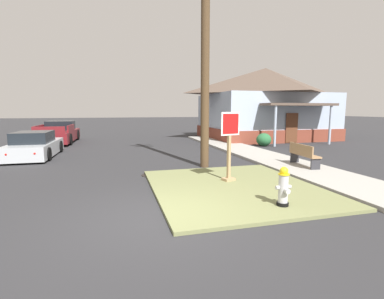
# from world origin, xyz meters

# --- Properties ---
(ground_plane) EXTENTS (160.00, 160.00, 0.00)m
(ground_plane) POSITION_xyz_m (0.00, 0.00, 0.00)
(ground_plane) COLOR #2B2B2D
(grass_corner_patch) EXTENTS (4.64, 5.28, 0.08)m
(grass_corner_patch) POSITION_xyz_m (2.43, 1.72, 0.04)
(grass_corner_patch) COLOR olive
(grass_corner_patch) RESTS_ON ground
(sidewalk_strip) EXTENTS (2.20, 19.54, 0.12)m
(sidewalk_strip) POSITION_xyz_m (5.95, 6.61, 0.06)
(sidewalk_strip) COLOR #9E9B93
(sidewalk_strip) RESTS_ON ground
(fire_hydrant) EXTENTS (0.38, 0.34, 0.91)m
(fire_hydrant) POSITION_xyz_m (2.83, -0.16, 0.51)
(fire_hydrant) COLOR black
(fire_hydrant) RESTS_ON grass_corner_patch
(stop_sign) EXTENTS (0.68, 0.37, 2.13)m
(stop_sign) POSITION_xyz_m (2.53, 2.33, 1.11)
(stop_sign) COLOR #A3845B
(stop_sign) RESTS_ON grass_corner_patch
(manhole_cover) EXTENTS (0.70, 0.70, 0.02)m
(manhole_cover) POSITION_xyz_m (0.32, 4.02, 0.01)
(manhole_cover) COLOR black
(manhole_cover) RESTS_ON ground
(parked_sedan_silver) EXTENTS (1.91, 4.43, 1.25)m
(parked_sedan_silver) POSITION_xyz_m (-4.63, 9.32, 0.54)
(parked_sedan_silver) COLOR #ADB2B7
(parked_sedan_silver) RESTS_ON ground
(pickup_truck_maroon) EXTENTS (2.24, 5.57, 1.48)m
(pickup_truck_maroon) POSITION_xyz_m (-4.66, 15.61, 0.62)
(pickup_truck_maroon) COLOR maroon
(pickup_truck_maroon) RESTS_ON ground
(street_bench) EXTENTS (0.56, 1.63, 0.85)m
(street_bench) POSITION_xyz_m (6.13, 3.56, 0.59)
(street_bench) COLOR #93704C
(street_bench) RESTS_ON sidewalk_strip
(utility_pole) EXTENTS (1.33, 0.33, 8.94)m
(utility_pole) POSITION_xyz_m (2.56, 4.93, 4.59)
(utility_pole) COLOR #4C3823
(utility_pole) RESTS_ON ground
(corner_house) EXTENTS (9.53, 9.08, 5.53)m
(corner_house) POSITION_xyz_m (10.76, 14.80, 2.84)
(corner_house) COLOR brown
(corner_house) RESTS_ON ground
(shrub_near_porch) EXTENTS (0.93, 0.93, 0.82)m
(shrub_near_porch) POSITION_xyz_m (8.14, 10.12, 0.41)
(shrub_near_porch) COLOR #286237
(shrub_near_porch) RESTS_ON ground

